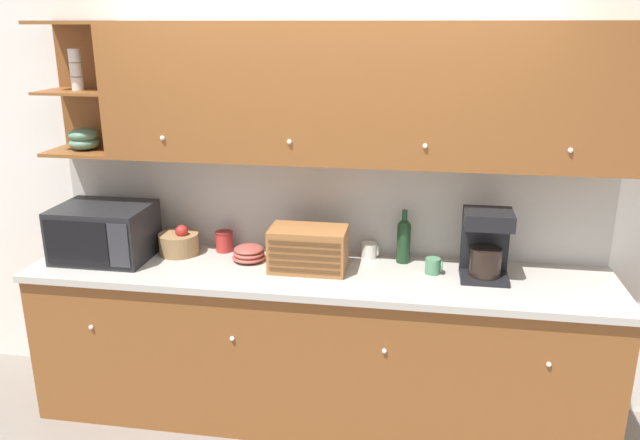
{
  "coord_description": "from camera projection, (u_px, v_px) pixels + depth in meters",
  "views": [
    {
      "loc": [
        0.55,
        -3.57,
        2.28
      ],
      "look_at": [
        0.0,
        -0.23,
        1.21
      ],
      "focal_mm": 35.0,
      "sensor_mm": 36.0,
      "label": 1
    }
  ],
  "objects": [
    {
      "name": "microwave",
      "position": [
        104.0,
        232.0,
        3.69
      ],
      "size": [
        0.54,
        0.42,
        0.32
      ],
      "color": "black",
      "rests_on": "counter_unit"
    },
    {
      "name": "counter_unit",
      "position": [
        317.0,
        344.0,
        3.68
      ],
      "size": [
        3.31,
        0.69,
        0.94
      ],
      "color": "brown",
      "rests_on": "ground_plane"
    },
    {
      "name": "wall_back",
      "position": [
        327.0,
        193.0,
        3.77
      ],
      "size": [
        5.69,
        0.06,
        2.6
      ],
      "color": "white",
      "rests_on": "ground_plane"
    },
    {
      "name": "mug_blue_second",
      "position": [
        433.0,
        266.0,
        3.48
      ],
      "size": [
        0.1,
        0.08,
        0.09
      ],
      "color": "#4C845B",
      "rests_on": "counter_unit"
    },
    {
      "name": "coffee_maker",
      "position": [
        486.0,
        244.0,
        3.38
      ],
      "size": [
        0.26,
        0.23,
        0.39
      ],
      "color": "black",
      "rests_on": "counter_unit"
    },
    {
      "name": "backsplash_panel",
      "position": [
        326.0,
        204.0,
        3.75
      ],
      "size": [
        3.29,
        0.01,
        0.6
      ],
      "color": "#B7B2A8",
      "rests_on": "counter_unit"
    },
    {
      "name": "ground_plane",
      "position": [
        326.0,
        383.0,
        4.14
      ],
      "size": [
        24.0,
        24.0,
        0.0
      ],
      "primitive_type": "plane",
      "color": "slate"
    },
    {
      "name": "wine_bottle",
      "position": [
        404.0,
        239.0,
        3.62
      ],
      "size": [
        0.08,
        0.08,
        0.32
      ],
      "color": "#19381E",
      "rests_on": "counter_unit"
    },
    {
      "name": "bread_box",
      "position": [
        308.0,
        249.0,
        3.52
      ],
      "size": [
        0.43,
        0.25,
        0.25
      ],
      "color": "#996033",
      "rests_on": "counter_unit"
    },
    {
      "name": "bowl_stack_on_counter",
      "position": [
        249.0,
        253.0,
        3.67
      ],
      "size": [
        0.2,
        0.2,
        0.09
      ],
      "color": "#9E473D",
      "rests_on": "counter_unit"
    },
    {
      "name": "fruit_basket",
      "position": [
        179.0,
        243.0,
        3.78
      ],
      "size": [
        0.24,
        0.24,
        0.19
      ],
      "color": "#937047",
      "rests_on": "counter_unit"
    },
    {
      "name": "storage_canister",
      "position": [
        224.0,
        241.0,
        3.82
      ],
      "size": [
        0.11,
        0.11,
        0.12
      ],
      "color": "#B22D28",
      "rests_on": "counter_unit"
    },
    {
      "name": "upper_cabinets",
      "position": [
        352.0,
        94.0,
        3.38
      ],
      "size": [
        3.29,
        0.35,
        0.76
      ],
      "color": "brown",
      "rests_on": "backsplash_panel"
    },
    {
      "name": "mug",
      "position": [
        370.0,
        250.0,
        3.72
      ],
      "size": [
        0.1,
        0.09,
        0.09
      ],
      "color": "silver",
      "rests_on": "counter_unit"
    }
  ]
}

